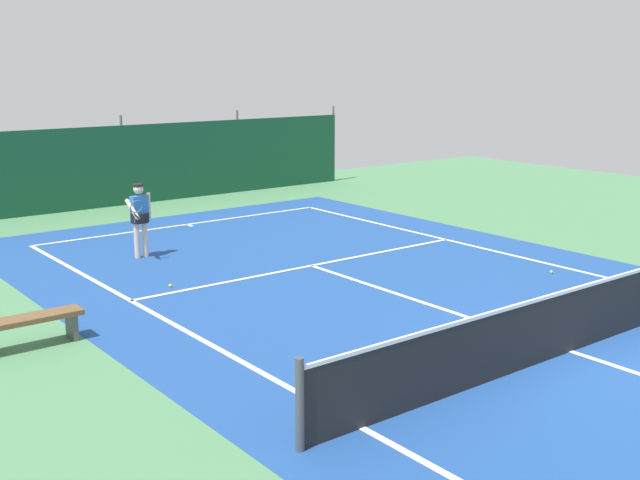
% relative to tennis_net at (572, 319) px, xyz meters
% --- Properties ---
extents(ground_plane, '(36.00, 36.00, 0.00)m').
position_rel_tennis_net_xyz_m(ground_plane, '(0.00, 0.00, -0.51)').
color(ground_plane, '#4C8456').
extents(court_surface, '(11.02, 26.60, 0.01)m').
position_rel_tennis_net_xyz_m(court_surface, '(0.00, 0.00, -0.51)').
color(court_surface, '#1E478C').
rests_on(court_surface, ground).
extents(tennis_net, '(10.12, 0.10, 1.10)m').
position_rel_tennis_net_xyz_m(tennis_net, '(0.00, 0.00, 0.00)').
color(tennis_net, black).
rests_on(tennis_net, ground).
extents(back_fence, '(16.30, 0.98, 2.70)m').
position_rel_tennis_net_xyz_m(back_fence, '(-0.00, 16.22, 0.16)').
color(back_fence, '#14472D').
rests_on(back_fence, ground).
extents(tennis_player, '(0.69, 0.77, 1.64)m').
position_rel_tennis_net_xyz_m(tennis_player, '(-2.52, 9.32, 0.45)').
color(tennis_player, beige).
rests_on(tennis_player, ground).
extents(tennis_ball_near_player, '(0.07, 0.07, 0.07)m').
position_rel_tennis_net_xyz_m(tennis_ball_near_player, '(-3.12, 6.78, -0.48)').
color(tennis_ball_near_player, '#CCDB33').
rests_on(tennis_ball_near_player, ground).
extents(tennis_ball_midcourt, '(0.07, 0.07, 0.07)m').
position_rel_tennis_net_xyz_m(tennis_ball_midcourt, '(3.52, 2.91, -0.48)').
color(tennis_ball_midcourt, '#CCDB33').
rests_on(tennis_ball_midcourt, ground).
extents(parked_car, '(2.13, 4.26, 1.68)m').
position_rel_tennis_net_xyz_m(parked_car, '(-1.90, 18.82, 0.33)').
color(parked_car, navy).
rests_on(parked_car, ground).
extents(courtside_bench, '(1.60, 0.40, 0.49)m').
position_rel_tennis_net_xyz_m(courtside_bench, '(-6.31, 5.14, -0.14)').
color(courtside_bench, brown).
rests_on(courtside_bench, ground).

